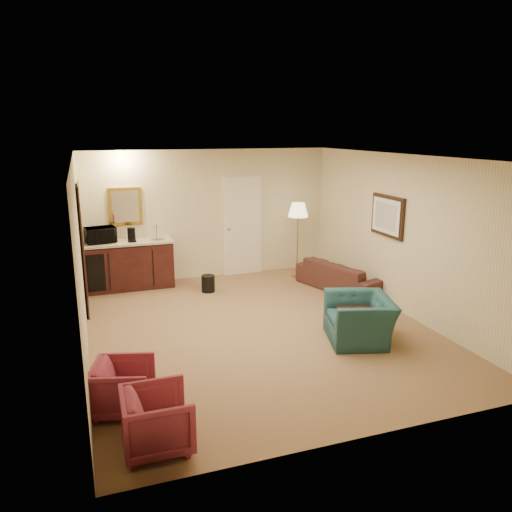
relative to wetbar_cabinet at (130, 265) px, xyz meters
The scene contains 12 objects.
ground 3.21m from the wetbar_cabinet, 58.76° to the right, with size 6.00×6.00×0.00m, color olive.
room_walls 2.79m from the wetbar_cabinet, 51.47° to the right, with size 5.02×6.01×2.61m.
wetbar_cabinet is the anchor object (origin of this frame).
sofa 4.06m from the wetbar_cabinet, 20.49° to the right, with size 1.85×0.54×0.72m, color black.
teal_armchair 4.63m from the wetbar_cabinet, 51.51° to the right, with size 1.00×0.65×0.87m, color #1D464A.
rose_chair_near 4.47m from the wetbar_cabinet, 96.42° to the right, with size 0.61×0.57×0.63m, color maroon.
rose_chair_far 5.22m from the wetbar_cabinet, 92.75° to the right, with size 0.64×0.60×0.66m, color maroon.
coffee_table 4.55m from the wetbar_cabinet, 48.76° to the right, with size 0.75×0.50×0.43m, color black.
floor_lamp 3.38m from the wetbar_cabinet, ahead, with size 0.41×0.41×1.55m, color #B48B3C.
waste_bin 1.56m from the wetbar_cabinet, 28.07° to the right, with size 0.25×0.25×0.32m, color black.
microwave 0.81m from the wetbar_cabinet, behind, with size 0.53×0.29×0.36m, color black.
coffee_maker 0.60m from the wetbar_cabinet, 45.64° to the right, with size 0.15×0.15×0.27m, color black.
Camera 1 is at (-2.40, -6.77, 2.98)m, focal length 35.00 mm.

